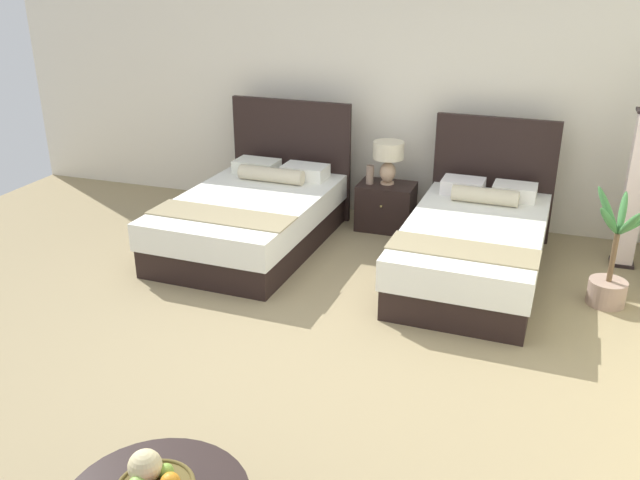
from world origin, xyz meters
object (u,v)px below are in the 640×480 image
at_px(bed_near_corner, 474,243).
at_px(potted_palm, 610,274).
at_px(nightstand, 386,206).
at_px(floor_lamp_corner, 635,191).
at_px(table_lamp, 388,156).
at_px(bed_near_window, 254,215).
at_px(vase, 370,175).

bearing_deg(bed_near_corner, potted_palm, -11.27).
xyz_separation_m(nightstand, floor_lamp_corner, (2.32, -0.18, 0.48)).
bearing_deg(table_lamp, bed_near_corner, -40.25).
distance_m(bed_near_corner, nightstand, 1.32).
relative_size(bed_near_window, bed_near_corner, 0.97).
height_order(table_lamp, vase, table_lamp).
bearing_deg(table_lamp, nightstand, -90.00).
height_order(bed_near_window, nightstand, bed_near_window).
xyz_separation_m(bed_near_window, nightstand, (1.14, 0.84, -0.06)).
relative_size(nightstand, potted_palm, 0.59).
bearing_deg(vase, potted_palm, -23.91).
bearing_deg(floor_lamp_corner, vase, 176.90).
relative_size(vase, floor_lamp_corner, 0.14).
distance_m(table_lamp, potted_palm, 2.45).
distance_m(bed_near_window, bed_near_corner, 2.15).
relative_size(nightstand, table_lamp, 1.30).
bearing_deg(vase, bed_near_corner, -33.93).
xyz_separation_m(table_lamp, vase, (-0.17, -0.06, -0.20)).
xyz_separation_m(vase, floor_lamp_corner, (2.49, -0.14, 0.14)).
bearing_deg(potted_palm, floor_lamp_corner, 78.57).
bearing_deg(floor_lamp_corner, table_lamp, 175.19).
bearing_deg(floor_lamp_corner, bed_near_window, -169.10).
xyz_separation_m(bed_near_window, bed_near_corner, (2.15, -0.00, -0.00)).
height_order(nightstand, floor_lamp_corner, floor_lamp_corner).
relative_size(bed_near_corner, floor_lamp_corner, 1.52).
distance_m(floor_lamp_corner, potted_palm, 1.01).
bearing_deg(nightstand, vase, -167.05).
bearing_deg(bed_near_window, floor_lamp_corner, 10.90).
relative_size(floor_lamp_corner, potted_palm, 1.48).
height_order(bed_near_window, vase, bed_near_window).
bearing_deg(bed_near_corner, bed_near_window, 179.97).
bearing_deg(bed_near_window, vase, 39.77).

